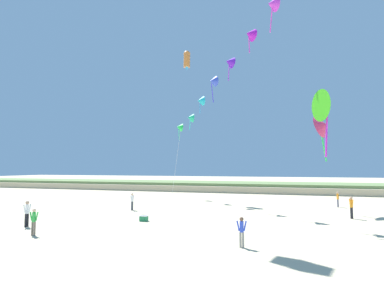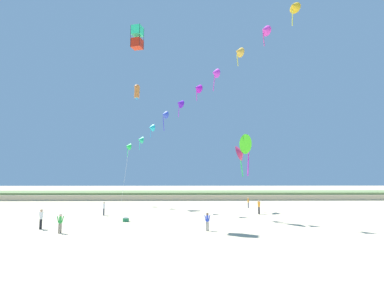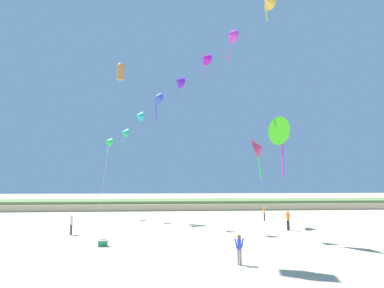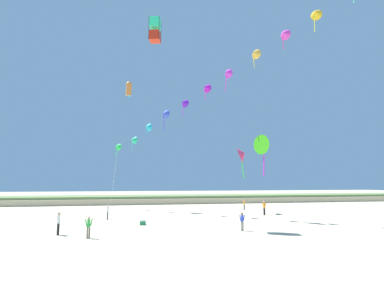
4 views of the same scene
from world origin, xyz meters
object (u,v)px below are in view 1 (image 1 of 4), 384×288
large_kite_high_solo (323,126)px  person_far_left (132,200)px  person_mid_center (351,206)px  person_far_right (27,212)px  beach_cooler (144,218)px  person_far_center (242,230)px  person_near_right (34,220)px  large_kite_low_lead (187,60)px  person_near_left (338,198)px  large_kite_mid_trail (326,106)px

large_kite_high_solo → person_far_left: bearing=-167.0°
person_far_left → large_kite_high_solo: 18.86m
person_mid_center → large_kite_high_solo: bearing=114.6°
person_far_right → beach_cooler: 7.87m
person_mid_center → person_far_center: 13.00m
person_near_right → large_kite_high_solo: (17.66, 14.97, 6.86)m
large_kite_low_lead → person_mid_center: bearing=-31.7°
person_near_left → person_far_left: size_ratio=0.98×
person_far_right → beach_cooler: person_far_right is taller
person_far_center → large_kite_low_lead: (-9.78, 21.31, 17.29)m
person_far_left → person_far_right: 9.59m
person_near_right → large_kite_low_lead: 28.19m
person_near_left → person_far_right: (-21.75, -16.99, 0.11)m
person_near_left → person_far_center: (-7.23, -18.02, -0.03)m
person_far_left → beach_cooler: person_far_left is taller
beach_cooler → person_far_center: bearing=-33.6°
person_near_left → beach_cooler: (-15.17, -12.74, -0.68)m
person_near_right → large_kite_mid_trail: bearing=21.5°
person_mid_center → large_kite_mid_trail: bearing=-113.8°
person_far_right → person_near_right: bearing=-37.7°
person_far_right → person_far_center: 14.55m
person_far_left → large_kite_mid_trail: (16.32, -4.35, 7.09)m
person_far_right → large_kite_high_solo: 24.92m
person_far_left → person_far_center: size_ratio=1.05×
person_near_left → person_far_right: bearing=-142.0°
large_kite_low_lead → large_kite_mid_trail: 23.59m
person_near_left → person_far_left: (-18.75, -7.88, 0.02)m
person_near_right → beach_cooler: bearing=56.2°
person_far_left → large_kite_mid_trail: bearing=-14.9°
large_kite_low_lead → large_kite_high_solo: large_kite_low_lead is taller
large_kite_mid_trail → person_mid_center: bearing=66.2°
person_far_right → beach_cooler: size_ratio=3.00×
person_far_right → large_kite_low_lead: large_kite_low_lead is taller
large_kite_high_solo → beach_cooler: size_ratio=7.61×
person_far_right → person_near_left: bearing=38.0°
person_mid_center → large_kite_low_lead: 26.20m
person_near_right → person_far_right: 3.11m
person_mid_center → person_far_left: person_mid_center is taller
person_mid_center → large_kite_mid_trail: large_kite_mid_trail is taller
large_kite_mid_trail → person_far_right: bearing=-166.2°
person_near_left → large_kite_mid_trail: (-2.43, -12.24, 7.11)m
large_kite_high_solo → beach_cooler: large_kite_high_solo is taller
person_near_right → person_far_center: (12.06, 0.87, -0.03)m
person_far_right → large_kite_high_solo: (20.12, 13.07, 6.76)m
person_far_center → large_kite_low_lead: 29.13m
person_near_left → person_near_right: (-19.29, -18.89, 0.01)m
person_far_center → large_kite_mid_trail: bearing=50.3°
large_kite_high_solo → person_far_center: bearing=-111.7°
person_far_right → person_far_center: bearing=-4.1°
large_kite_high_solo → beach_cooler: 17.84m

